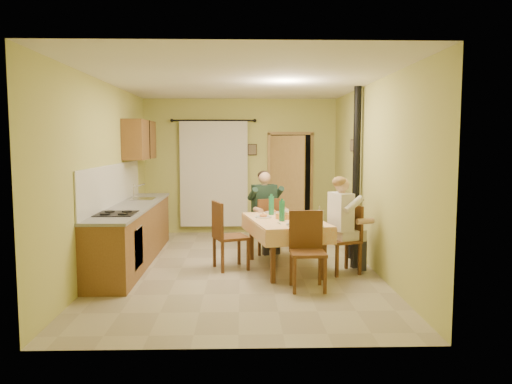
{
  "coord_description": "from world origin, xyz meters",
  "views": [
    {
      "loc": [
        0.04,
        -7.46,
        1.91
      ],
      "look_at": [
        0.25,
        0.1,
        1.15
      ],
      "focal_mm": 35.0,
      "sensor_mm": 36.0,
      "label": 1
    }
  ],
  "objects_px": {
    "chair_right": "(343,253)",
    "chair_left": "(230,250)",
    "chair_far": "(265,236)",
    "man_right": "(343,213)",
    "stove_flue": "(356,196)",
    "dining_table": "(285,244)",
    "man_far": "(265,202)",
    "chair_near": "(307,267)"
  },
  "relations": [
    {
      "from": "dining_table",
      "to": "chair_left",
      "type": "xyz_separation_m",
      "value": [
        -0.83,
        0.03,
        -0.09
      ]
    },
    {
      "from": "chair_right",
      "to": "chair_left",
      "type": "relative_size",
      "value": 0.97
    },
    {
      "from": "chair_left",
      "to": "stove_flue",
      "type": "height_order",
      "value": "stove_flue"
    },
    {
      "from": "dining_table",
      "to": "chair_right",
      "type": "xyz_separation_m",
      "value": [
        0.83,
        -0.25,
        -0.09
      ]
    },
    {
      "from": "chair_near",
      "to": "man_far",
      "type": "height_order",
      "value": "man_far"
    },
    {
      "from": "chair_right",
      "to": "man_far",
      "type": "height_order",
      "value": "man_far"
    },
    {
      "from": "chair_left",
      "to": "man_far",
      "type": "relative_size",
      "value": 0.74
    },
    {
      "from": "chair_near",
      "to": "chair_right",
      "type": "relative_size",
      "value": 1.01
    },
    {
      "from": "chair_right",
      "to": "stove_flue",
      "type": "height_order",
      "value": "stove_flue"
    },
    {
      "from": "chair_far",
      "to": "stove_flue",
      "type": "bearing_deg",
      "value": -35.12
    },
    {
      "from": "man_right",
      "to": "stove_flue",
      "type": "height_order",
      "value": "stove_flue"
    },
    {
      "from": "chair_near",
      "to": "man_far",
      "type": "distance_m",
      "value": 2.28
    },
    {
      "from": "chair_left",
      "to": "man_right",
      "type": "bearing_deg",
      "value": 59.78
    },
    {
      "from": "man_right",
      "to": "chair_left",
      "type": "bearing_deg",
      "value": 61.47
    },
    {
      "from": "dining_table",
      "to": "man_right",
      "type": "distance_m",
      "value": 0.99
    },
    {
      "from": "chair_left",
      "to": "man_right",
      "type": "xyz_separation_m",
      "value": [
        1.64,
        -0.28,
        0.59
      ]
    },
    {
      "from": "dining_table",
      "to": "chair_near",
      "type": "xyz_separation_m",
      "value": [
        0.21,
        -1.05,
        -0.09
      ]
    },
    {
      "from": "dining_table",
      "to": "chair_far",
      "type": "distance_m",
      "value": 1.13
    },
    {
      "from": "dining_table",
      "to": "man_far",
      "type": "relative_size",
      "value": 1.31
    },
    {
      "from": "chair_right",
      "to": "man_right",
      "type": "bearing_deg",
      "value": 90.0
    },
    {
      "from": "chair_far",
      "to": "chair_near",
      "type": "distance_m",
      "value": 2.19
    },
    {
      "from": "chair_left",
      "to": "man_right",
      "type": "relative_size",
      "value": 0.74
    },
    {
      "from": "man_right",
      "to": "dining_table",
      "type": "bearing_deg",
      "value": 54.04
    },
    {
      "from": "chair_near",
      "to": "man_far",
      "type": "relative_size",
      "value": 0.73
    },
    {
      "from": "dining_table",
      "to": "man_far",
      "type": "distance_m",
      "value": 1.24
    },
    {
      "from": "chair_right",
      "to": "man_right",
      "type": "distance_m",
      "value": 0.59
    },
    {
      "from": "chair_left",
      "to": "man_far",
      "type": "bearing_deg",
      "value": 131.4
    },
    {
      "from": "man_right",
      "to": "stove_flue",
      "type": "distance_m",
      "value": 1.04
    },
    {
      "from": "chair_far",
      "to": "man_right",
      "type": "relative_size",
      "value": 0.69
    },
    {
      "from": "chair_right",
      "to": "stove_flue",
      "type": "bearing_deg",
      "value": -41.24
    },
    {
      "from": "chair_near",
      "to": "stove_flue",
      "type": "relative_size",
      "value": 0.36
    },
    {
      "from": "chair_far",
      "to": "chair_right",
      "type": "height_order",
      "value": "chair_right"
    },
    {
      "from": "stove_flue",
      "to": "man_right",
      "type": "bearing_deg",
      "value": -113.14
    },
    {
      "from": "chair_near",
      "to": "man_far",
      "type": "bearing_deg",
      "value": -78.97
    },
    {
      "from": "dining_table",
      "to": "stove_flue",
      "type": "height_order",
      "value": "stove_flue"
    },
    {
      "from": "man_far",
      "to": "chair_far",
      "type": "bearing_deg",
      "value": -90.0
    },
    {
      "from": "chair_left",
      "to": "man_right",
      "type": "distance_m",
      "value": 1.77
    },
    {
      "from": "chair_far",
      "to": "stove_flue",
      "type": "distance_m",
      "value": 1.69
    },
    {
      "from": "chair_right",
      "to": "chair_left",
      "type": "distance_m",
      "value": 1.68
    },
    {
      "from": "man_right",
      "to": "stove_flue",
      "type": "bearing_deg",
      "value": -41.85
    },
    {
      "from": "chair_left",
      "to": "man_far",
      "type": "height_order",
      "value": "man_far"
    },
    {
      "from": "chair_right",
      "to": "chair_near",
      "type": "bearing_deg",
      "value": 123.26
    }
  ]
}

